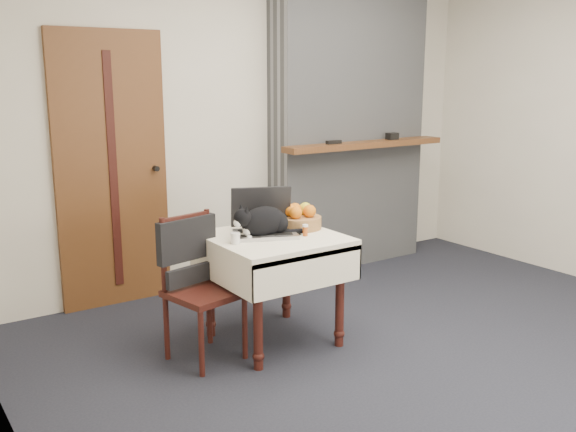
{
  "coord_description": "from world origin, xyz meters",
  "views": [
    {
      "loc": [
        -2.72,
        -2.55,
        1.68
      ],
      "look_at": [
        -0.54,
        0.67,
        0.83
      ],
      "focal_mm": 40.0,
      "sensor_mm": 36.0,
      "label": 1
    }
  ],
  "objects_px": {
    "cream_jar": "(235,238)",
    "pill_bottle": "(305,230)",
    "door": "(112,171)",
    "chair": "(195,267)",
    "side_table": "(273,253)",
    "fruit_basket": "(300,219)",
    "laptop": "(263,223)",
    "cat": "(265,222)"
  },
  "relations": [
    {
      "from": "pill_bottle",
      "to": "fruit_basket",
      "type": "bearing_deg",
      "value": 64.64
    },
    {
      "from": "laptop",
      "to": "fruit_basket",
      "type": "relative_size",
      "value": 1.72
    },
    {
      "from": "side_table",
      "to": "fruit_basket",
      "type": "relative_size",
      "value": 2.77
    },
    {
      "from": "door",
      "to": "side_table",
      "type": "bearing_deg",
      "value": -65.23
    },
    {
      "from": "side_table",
      "to": "door",
      "type": "bearing_deg",
      "value": 114.77
    },
    {
      "from": "fruit_basket",
      "to": "side_table",
      "type": "bearing_deg",
      "value": -164.31
    },
    {
      "from": "door",
      "to": "pill_bottle",
      "type": "bearing_deg",
      "value": -61.66
    },
    {
      "from": "pill_bottle",
      "to": "cat",
      "type": "bearing_deg",
      "value": 150.03
    },
    {
      "from": "cat",
      "to": "cream_jar",
      "type": "xyz_separation_m",
      "value": [
        -0.23,
        -0.04,
        -0.06
      ]
    },
    {
      "from": "pill_bottle",
      "to": "chair",
      "type": "bearing_deg",
      "value": 162.9
    },
    {
      "from": "side_table",
      "to": "laptop",
      "type": "height_order",
      "value": "laptop"
    },
    {
      "from": "side_table",
      "to": "cream_jar",
      "type": "relative_size",
      "value": 11.9
    },
    {
      "from": "fruit_basket",
      "to": "door",
      "type": "bearing_deg",
      "value": 124.99
    },
    {
      "from": "side_table",
      "to": "pill_bottle",
      "type": "height_order",
      "value": "pill_bottle"
    },
    {
      "from": "side_table",
      "to": "fruit_basket",
      "type": "height_order",
      "value": "fruit_basket"
    },
    {
      "from": "cat",
      "to": "fruit_basket",
      "type": "height_order",
      "value": "cat"
    },
    {
      "from": "cream_jar",
      "to": "chair",
      "type": "xyz_separation_m",
      "value": [
        -0.21,
        0.12,
        -0.17
      ]
    },
    {
      "from": "door",
      "to": "chair",
      "type": "distance_m",
      "value": 1.25
    },
    {
      "from": "side_table",
      "to": "pill_bottle",
      "type": "bearing_deg",
      "value": -36.05
    },
    {
      "from": "door",
      "to": "fruit_basket",
      "type": "height_order",
      "value": "door"
    },
    {
      "from": "door",
      "to": "cream_jar",
      "type": "relative_size",
      "value": 30.51
    },
    {
      "from": "pill_bottle",
      "to": "side_table",
      "type": "bearing_deg",
      "value": 143.95
    },
    {
      "from": "cream_jar",
      "to": "chair",
      "type": "height_order",
      "value": "chair"
    },
    {
      "from": "side_table",
      "to": "pill_bottle",
      "type": "relative_size",
      "value": 10.65
    },
    {
      "from": "fruit_basket",
      "to": "chair",
      "type": "height_order",
      "value": "chair"
    },
    {
      "from": "cream_jar",
      "to": "pill_bottle",
      "type": "relative_size",
      "value": 0.89
    },
    {
      "from": "cream_jar",
      "to": "pill_bottle",
      "type": "bearing_deg",
      "value": -10.27
    },
    {
      "from": "door",
      "to": "pill_bottle",
      "type": "relative_size",
      "value": 27.3
    },
    {
      "from": "laptop",
      "to": "cream_jar",
      "type": "relative_size",
      "value": 7.38
    },
    {
      "from": "laptop",
      "to": "cat",
      "type": "bearing_deg",
      "value": -93.54
    },
    {
      "from": "laptop",
      "to": "fruit_basket",
      "type": "xyz_separation_m",
      "value": [
        0.27,
        -0.01,
        -0.01
      ]
    },
    {
      "from": "chair",
      "to": "cream_jar",
      "type": "bearing_deg",
      "value": -42.02
    },
    {
      "from": "fruit_basket",
      "to": "pill_bottle",
      "type": "bearing_deg",
      "value": -115.36
    },
    {
      "from": "side_table",
      "to": "cat",
      "type": "height_order",
      "value": "cat"
    },
    {
      "from": "cream_jar",
      "to": "pill_bottle",
      "type": "xyz_separation_m",
      "value": [
        0.45,
        -0.08,
        0.01
      ]
    },
    {
      "from": "door",
      "to": "pill_bottle",
      "type": "distance_m",
      "value": 1.58
    },
    {
      "from": "laptop",
      "to": "pill_bottle",
      "type": "height_order",
      "value": "laptop"
    },
    {
      "from": "pill_bottle",
      "to": "chair",
      "type": "xyz_separation_m",
      "value": [
        -0.67,
        0.2,
        -0.18
      ]
    },
    {
      "from": "door",
      "to": "chair",
      "type": "height_order",
      "value": "door"
    },
    {
      "from": "pill_bottle",
      "to": "fruit_basket",
      "type": "distance_m",
      "value": 0.21
    },
    {
      "from": "cat",
      "to": "chair",
      "type": "relative_size",
      "value": 0.51
    },
    {
      "from": "side_table",
      "to": "chair",
      "type": "xyz_separation_m",
      "value": [
        -0.5,
        0.09,
        -0.03
      ]
    }
  ]
}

